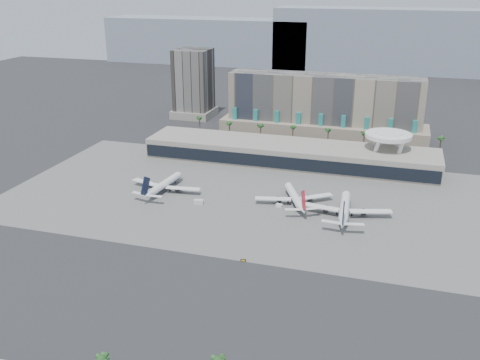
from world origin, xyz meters
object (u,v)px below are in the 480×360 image
(service_vehicle_a, at_px, (199,202))
(service_vehicle_b, at_px, (279,206))
(airliner_right, at_px, (345,208))
(airliner_left, at_px, (164,185))
(airliner_centre, at_px, (295,197))
(taxiway_sign, at_px, (243,260))

(service_vehicle_a, distance_m, service_vehicle_b, 39.12)
(airliner_right, xyz_separation_m, service_vehicle_a, (-69.29, -6.30, -2.78))
(airliner_left, distance_m, airliner_right, 92.34)
(airliner_centre, height_order, service_vehicle_a, airliner_centre)
(service_vehicle_a, distance_m, taxiway_sign, 60.13)
(airliner_centre, bearing_deg, taxiway_sign, -121.46)
(service_vehicle_a, xyz_separation_m, taxiway_sign, (36.66, -47.66, -0.60))
(airliner_left, xyz_separation_m, taxiway_sign, (59.62, -58.02, -3.04))
(airliner_right, relative_size, service_vehicle_b, 14.40)
(airliner_right, height_order, service_vehicle_a, airliner_right)
(taxiway_sign, bearing_deg, airliner_centre, 72.84)
(service_vehicle_b, relative_size, taxiway_sign, 1.40)
(airliner_left, bearing_deg, airliner_right, 3.34)
(airliner_right, relative_size, taxiway_sign, 20.16)
(airliner_right, height_order, taxiway_sign, airliner_right)
(airliner_right, xyz_separation_m, service_vehicle_b, (-30.91, 1.28, -3.08))
(airliner_left, height_order, service_vehicle_a, airliner_left)
(airliner_left, relative_size, airliner_centre, 1.09)
(airliner_centre, distance_m, service_vehicle_b, 9.26)
(airliner_centre, bearing_deg, airliner_left, 158.87)
(service_vehicle_b, xyz_separation_m, taxiway_sign, (-1.72, -55.24, -0.30))
(service_vehicle_b, bearing_deg, taxiway_sign, -74.42)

